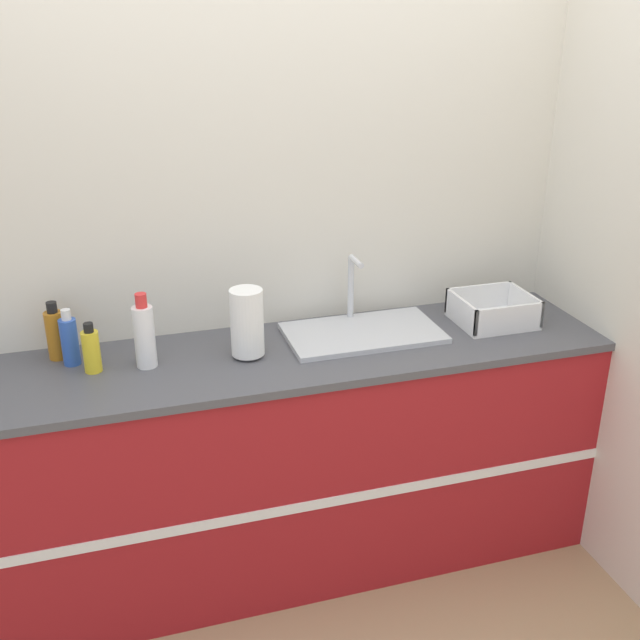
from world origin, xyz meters
TOP-DOWN VIEW (x-y plane):
  - ground_plane at (0.00, 0.00)m, footprint 12.00×12.00m
  - wall_back at (0.00, 0.58)m, footprint 4.80×0.06m
  - wall_right at (1.23, 0.28)m, footprint 0.06×2.55m
  - counter_cabinet at (0.00, 0.28)m, footprint 2.42×0.58m
  - sink at (0.32, 0.34)m, footprint 0.58×0.33m
  - paper_towel_roll at (-0.13, 0.28)m, footprint 0.12×0.12m
  - dish_rack at (0.86, 0.30)m, footprint 0.29×0.26m
  - bottle_amber at (-0.78, 0.46)m, footprint 0.07×0.07m
  - bottle_yellow at (-0.66, 0.31)m, footprint 0.06×0.06m
  - bottle_blue at (-0.73, 0.39)m, footprint 0.06×0.06m
  - bottle_white_spray at (-0.48, 0.30)m, footprint 0.07×0.07m

SIDE VIEW (x-z plane):
  - ground_plane at x=0.00m, z-range 0.00..0.00m
  - counter_cabinet at x=0.00m, z-range 0.00..0.94m
  - sink at x=0.32m, z-range 0.81..1.09m
  - dish_rack at x=0.86m, z-range 0.92..1.03m
  - bottle_yellow at x=-0.66m, z-range 0.92..1.10m
  - bottle_blue at x=-0.73m, z-range 0.92..1.13m
  - bottle_amber at x=-0.78m, z-range 0.92..1.13m
  - bottle_white_spray at x=-0.48m, z-range 0.92..1.19m
  - paper_towel_roll at x=-0.13m, z-range 0.94..1.19m
  - wall_back at x=0.00m, z-range 0.00..2.60m
  - wall_right at x=1.23m, z-range 0.00..2.60m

